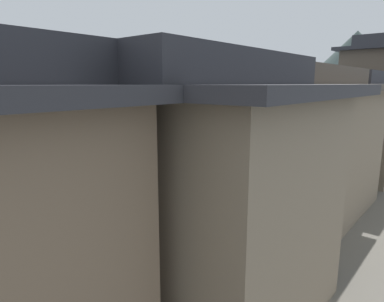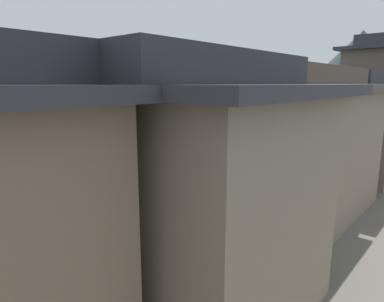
{
  "view_description": "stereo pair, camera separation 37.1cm",
  "coord_description": "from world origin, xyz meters",
  "px_view_note": "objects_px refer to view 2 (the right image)",
  "views": [
    {
      "loc": [
        16.67,
        1.63,
        6.2
      ],
      "look_at": [
        2.26,
        18.73,
        1.69
      ],
      "focal_mm": 31.27,
      "sensor_mm": 36.0,
      "label": 1
    },
    {
      "loc": [
        16.95,
        1.87,
        6.2
      ],
      "look_at": [
        2.26,
        18.73,
        1.69
      ],
      "focal_mm": 31.27,
      "sensor_mm": 36.0,
      "label": 2
    }
  ],
  "objects_px": {
    "boat_moored_second": "(363,133)",
    "house_waterfront_far": "(380,99)",
    "boat_moored_third": "(241,146)",
    "house_waterfront_second": "(186,183)",
    "house_waterfront_narrow": "(356,125)",
    "boat_moored_nearest": "(155,157)",
    "boat_moored_far": "(352,123)",
    "house_waterfront_tall": "(296,143)"
  },
  "relations": [
    {
      "from": "boat_moored_second",
      "to": "boat_moored_third",
      "type": "height_order",
      "value": "boat_moored_second"
    },
    {
      "from": "house_waterfront_second",
      "to": "house_waterfront_far",
      "type": "height_order",
      "value": "house_waterfront_far"
    },
    {
      "from": "boat_moored_nearest",
      "to": "house_waterfront_narrow",
      "type": "bearing_deg",
      "value": 13.39
    },
    {
      "from": "boat_moored_far",
      "to": "house_waterfront_narrow",
      "type": "height_order",
      "value": "house_waterfront_narrow"
    },
    {
      "from": "boat_moored_second",
      "to": "house_waterfront_narrow",
      "type": "relative_size",
      "value": 0.5
    },
    {
      "from": "boat_moored_nearest",
      "to": "boat_moored_third",
      "type": "distance_m",
      "value": 9.57
    },
    {
      "from": "house_waterfront_tall",
      "to": "house_waterfront_narrow",
      "type": "relative_size",
      "value": 1.09
    },
    {
      "from": "boat_moored_third",
      "to": "boat_moored_far",
      "type": "height_order",
      "value": "boat_moored_far"
    },
    {
      "from": "boat_moored_second",
      "to": "house_waterfront_tall",
      "type": "height_order",
      "value": "house_waterfront_tall"
    },
    {
      "from": "boat_moored_nearest",
      "to": "house_waterfront_tall",
      "type": "distance_m",
      "value": 15.8
    },
    {
      "from": "boat_moored_second",
      "to": "boat_moored_far",
      "type": "distance_m",
      "value": 11.73
    },
    {
      "from": "boat_moored_third",
      "to": "house_waterfront_second",
      "type": "xyz_separation_m",
      "value": [
        12.41,
        -21.81,
        3.61
      ]
    },
    {
      "from": "house_waterfront_second",
      "to": "boat_moored_nearest",
      "type": "bearing_deg",
      "value": 139.85
    },
    {
      "from": "boat_moored_far",
      "to": "house_waterfront_tall",
      "type": "bearing_deg",
      "value": -77.43
    },
    {
      "from": "boat_moored_third",
      "to": "house_waterfront_second",
      "type": "relative_size",
      "value": 0.82
    },
    {
      "from": "boat_moored_second",
      "to": "boat_moored_third",
      "type": "distance_m",
      "value": 17.81
    },
    {
      "from": "boat_moored_far",
      "to": "boat_moored_third",
      "type": "bearing_deg",
      "value": -95.68
    },
    {
      "from": "boat_moored_second",
      "to": "boat_moored_far",
      "type": "height_order",
      "value": "boat_moored_far"
    },
    {
      "from": "house_waterfront_narrow",
      "to": "boat_moored_third",
      "type": "bearing_deg",
      "value": 154.24
    },
    {
      "from": "boat_moored_far",
      "to": "house_waterfront_tall",
      "type": "xyz_separation_m",
      "value": [
        9.28,
        -41.61,
        3.48
      ]
    },
    {
      "from": "boat_moored_second",
      "to": "house_waterfront_second",
      "type": "bearing_deg",
      "value": -82.04
    },
    {
      "from": "boat_moored_far",
      "to": "house_waterfront_narrow",
      "type": "bearing_deg",
      "value": -74.31
    },
    {
      "from": "boat_moored_third",
      "to": "house_waterfront_far",
      "type": "bearing_deg",
      "value": 4.94
    },
    {
      "from": "boat_moored_nearest",
      "to": "boat_moored_third",
      "type": "bearing_deg",
      "value": 74.79
    },
    {
      "from": "house_waterfront_narrow",
      "to": "boat_moored_second",
      "type": "bearing_deg",
      "value": 102.52
    },
    {
      "from": "boat_moored_third",
      "to": "house_waterfront_far",
      "type": "distance_m",
      "value": 12.75
    },
    {
      "from": "boat_moored_third",
      "to": "house_waterfront_narrow",
      "type": "xyz_separation_m",
      "value": [
        11.98,
        -5.78,
        3.6
      ]
    },
    {
      "from": "boat_moored_third",
      "to": "boat_moored_second",
      "type": "bearing_deg",
      "value": 66.63
    },
    {
      "from": "house_waterfront_tall",
      "to": "boat_moored_second",
      "type": "bearing_deg",
      "value": 99.1
    },
    {
      "from": "boat_moored_nearest",
      "to": "boat_moored_far",
      "type": "relative_size",
      "value": 0.86
    },
    {
      "from": "house_waterfront_second",
      "to": "house_waterfront_tall",
      "type": "distance_m",
      "value": 7.46
    },
    {
      "from": "boat_moored_third",
      "to": "house_waterfront_narrow",
      "type": "relative_size",
      "value": 0.75
    },
    {
      "from": "boat_moored_nearest",
      "to": "boat_moored_far",
      "type": "bearing_deg",
      "value": 81.86
    },
    {
      "from": "boat_moored_nearest",
      "to": "house_waterfront_far",
      "type": "distance_m",
      "value": 18.21
    },
    {
      "from": "boat_moored_second",
      "to": "house_waterfront_far",
      "type": "height_order",
      "value": "house_waterfront_far"
    },
    {
      "from": "boat_moored_third",
      "to": "house_waterfront_second",
      "type": "bearing_deg",
      "value": -60.37
    },
    {
      "from": "house_waterfront_second",
      "to": "house_waterfront_narrow",
      "type": "relative_size",
      "value": 0.91
    },
    {
      "from": "boat_moored_nearest",
      "to": "boat_moored_third",
      "type": "height_order",
      "value": "boat_moored_third"
    },
    {
      "from": "boat_moored_nearest",
      "to": "house_waterfront_second",
      "type": "bearing_deg",
      "value": -40.15
    },
    {
      "from": "boat_moored_far",
      "to": "house_waterfront_far",
      "type": "xyz_separation_m",
      "value": [
        9.02,
        -26.23,
        4.79
      ]
    },
    {
      "from": "boat_moored_second",
      "to": "house_waterfront_narrow",
      "type": "distance_m",
      "value": 22.94
    },
    {
      "from": "boat_moored_third",
      "to": "boat_moored_far",
      "type": "bearing_deg",
      "value": 84.32
    }
  ]
}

